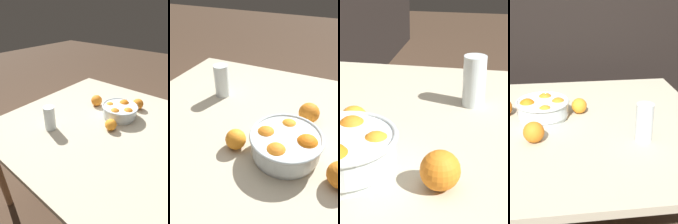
{
  "view_description": "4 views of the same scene",
  "coord_description": "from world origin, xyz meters",
  "views": [
    {
      "loc": [
        0.8,
        0.54,
        1.42
      ],
      "look_at": [
        0.08,
        -0.07,
        0.85
      ],
      "focal_mm": 28.0,
      "sensor_mm": 36.0,
      "label": 1
    },
    {
      "loc": [
        -0.25,
        0.59,
        1.32
      ],
      "look_at": [
        0.03,
        -0.03,
        0.84
      ],
      "focal_mm": 35.0,
      "sensor_mm": 36.0,
      "label": 2
    },
    {
      "loc": [
        -0.77,
        -0.22,
        1.24
      ],
      "look_at": [
        0.05,
        -0.07,
        0.84
      ],
      "focal_mm": 60.0,
      "sensor_mm": 36.0,
      "label": 3
    },
    {
      "loc": [
        -0.06,
        -1.22,
        1.37
      ],
      "look_at": [
        0.08,
        -0.08,
        0.86
      ],
      "focal_mm": 50.0,
      "sensor_mm": 36.0,
      "label": 4
    }
  ],
  "objects": [
    {
      "name": "dining_table",
      "position": [
        0.0,
        0.0,
        0.7
      ],
      "size": [
        1.19,
        1.12,
        0.78
      ],
      "color": "#B7AD93",
      "rests_on": "ground_plane"
    },
    {
      "name": "fruit_bowl",
      "position": [
        -0.13,
        0.07,
        0.82
      ],
      "size": [
        0.24,
        0.24,
        0.1
      ],
      "color": "silver",
      "rests_on": "dining_table"
    },
    {
      "name": "orange_loose_front",
      "position": [
        -0.16,
        -0.14,
        0.82
      ],
      "size": [
        0.08,
        0.08,
        0.08
      ],
      "primitive_type": "sphere",
      "color": "orange",
      "rests_on": "dining_table"
    },
    {
      "name": "orange_loose_near_bowl",
      "position": [
        0.04,
        0.11,
        0.81
      ],
      "size": [
        0.07,
        0.07,
        0.07
      ],
      "primitive_type": "sphere",
      "color": "orange",
      "rests_on": "dining_table"
    },
    {
      "name": "juice_glass",
      "position": [
        0.26,
        -0.18,
        0.84
      ],
      "size": [
        0.07,
        0.07,
        0.15
      ],
      "color": "#F4A314",
      "rests_on": "dining_table"
    }
  ]
}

